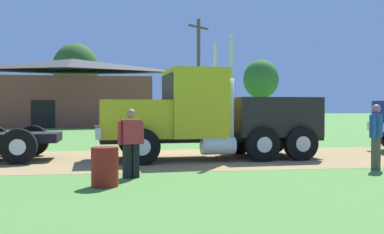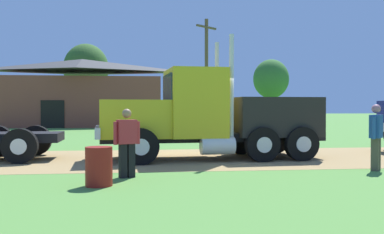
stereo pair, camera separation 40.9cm
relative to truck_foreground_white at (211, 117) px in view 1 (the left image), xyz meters
The scene contains 10 objects.
ground_plane 1.59m from the truck_foreground_white, 12.20° to the left, with size 200.00×200.00×0.00m, color #518739.
dirt_track 1.59m from the truck_foreground_white, 12.20° to the left, with size 120.00×5.91×0.01m, color #A08250.
truck_foreground_white is the anchor object (origin of this frame).
visitor_walking_mid 4.91m from the truck_foreground_white, 38.64° to the right, with size 0.50×0.54×1.71m.
visitor_by_barrel 4.37m from the truck_foreground_white, 125.88° to the right, with size 0.60×0.39×1.60m.
steel_barrel 5.59m from the truck_foreground_white, 124.04° to the right, with size 0.56×0.56×0.81m, color maroon.
shed_building 25.67m from the truck_foreground_white, 106.29° to the left, with size 13.72×5.66×5.74m.
utility_pole_far 19.33m from the truck_foreground_white, 82.09° to the left, with size 1.73×1.57×8.22m.
tree_mid 37.05m from the truck_foreground_white, 102.94° to the left, with size 4.89×4.89×8.61m.
tree_right 36.89m from the truck_foreground_white, 70.47° to the left, with size 3.99×3.99×7.03m.
Camera 1 is at (-3.49, -14.02, 1.63)m, focal length 41.49 mm.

